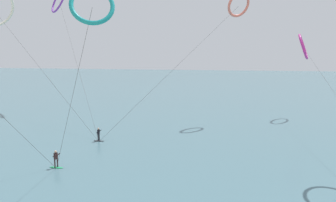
# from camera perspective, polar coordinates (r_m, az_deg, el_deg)

# --- Properties ---
(sea_water) EXTENTS (400.00, 200.00, 0.08)m
(sea_water) POSITION_cam_1_polar(r_m,az_deg,el_deg) (111.23, 8.96, 3.15)
(sea_water) COLOR #476B75
(sea_water) RESTS_ON ground
(surfer_emerald) EXTENTS (1.40, 0.69, 1.70)m
(surfer_emerald) POSITION_cam_1_polar(r_m,az_deg,el_deg) (30.99, -20.41, -10.46)
(surfer_emerald) COLOR #199351
(surfer_emerald) RESTS_ON ground
(surfer_charcoal) EXTENTS (1.40, 0.60, 1.70)m
(surfer_charcoal) POSITION_cam_1_polar(r_m,az_deg,el_deg) (38.60, -12.98, -6.34)
(surfer_charcoal) COLOR black
(surfer_charcoal) RESTS_ON ground
(kite_teal) EXTENTS (7.91, 5.26, 15.77)m
(kite_teal) POSITION_cam_1_polar(r_m,az_deg,el_deg) (23.35, -14.16, 17.10)
(kite_teal) COLOR teal
(kite_teal) RESTS_ON ground
(kite_violet) EXTENTS (19.59, 23.14, 23.65)m
(kite_violet) POSITION_cam_1_polar(r_m,az_deg,el_deg) (63.96, -19.91, 17.55)
(kite_violet) COLOR purple
(kite_violet) RESTS_ON ground
(kite_coral) EXTENTS (18.86, 17.71, 20.18)m
(kite_coral) POSITION_cam_1_polar(r_m,az_deg,el_deg) (50.08, 13.18, 17.25)
(kite_coral) COLOR #EA7260
(kite_coral) RESTS_ON ground
(kite_magenta) EXTENTS (3.07, 46.64, 14.27)m
(kite_magenta) POSITION_cam_1_polar(r_m,az_deg,el_deg) (56.69, 24.21, 9.33)
(kite_magenta) COLOR #CC288E
(kite_magenta) RESTS_ON ground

